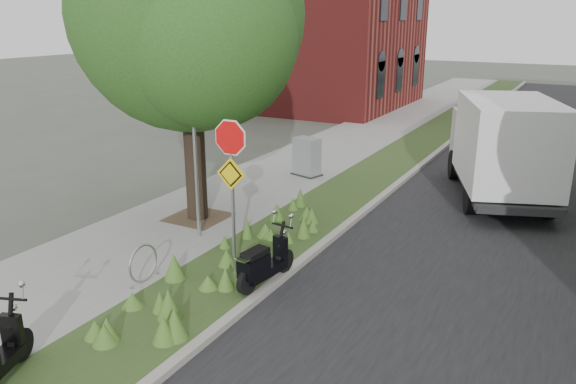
# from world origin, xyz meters

# --- Properties ---
(ground) EXTENTS (120.00, 120.00, 0.00)m
(ground) POSITION_xyz_m (0.00, 0.00, 0.00)
(ground) COLOR #4C5147
(ground) RESTS_ON ground
(sidewalk_near) EXTENTS (3.50, 60.00, 0.12)m
(sidewalk_near) POSITION_xyz_m (-4.25, 10.00, 0.06)
(sidewalk_near) COLOR gray
(sidewalk_near) RESTS_ON ground
(verge) EXTENTS (2.00, 60.00, 0.12)m
(verge) POSITION_xyz_m (-1.50, 10.00, 0.06)
(verge) COLOR #334A1F
(verge) RESTS_ON ground
(kerb_near) EXTENTS (0.20, 60.00, 0.13)m
(kerb_near) POSITION_xyz_m (-0.50, 10.00, 0.07)
(kerb_near) COLOR #9E9991
(kerb_near) RESTS_ON ground
(road) EXTENTS (7.00, 60.00, 0.01)m
(road) POSITION_xyz_m (3.00, 10.00, 0.01)
(road) COLOR black
(road) RESTS_ON ground
(street_tree_main) EXTENTS (6.21, 5.54, 7.66)m
(street_tree_main) POSITION_xyz_m (-4.08, 2.86, 4.80)
(street_tree_main) COLOR black
(street_tree_main) RESTS_ON ground
(bare_post) EXTENTS (0.08, 0.08, 4.00)m
(bare_post) POSITION_xyz_m (-3.20, 1.80, 2.12)
(bare_post) COLOR #A5A8AD
(bare_post) RESTS_ON ground
(bike_hoop) EXTENTS (0.06, 0.78, 0.77)m
(bike_hoop) POSITION_xyz_m (-2.70, -0.60, 0.50)
(bike_hoop) COLOR #A5A8AD
(bike_hoop) RESTS_ON ground
(sign_assembly) EXTENTS (0.94, 0.08, 3.22)m
(sign_assembly) POSITION_xyz_m (-1.40, 0.58, 2.33)
(sign_assembly) COLOR #A5A8AD
(sign_assembly) RESTS_ON ground
(brick_building) EXTENTS (9.40, 10.40, 8.30)m
(brick_building) POSITION_xyz_m (-9.50, 22.00, 4.21)
(brick_building) COLOR maroon
(brick_building) RESTS_ON ground
(scooter_far) EXTENTS (0.47, 1.64, 0.78)m
(scooter_far) POSITION_xyz_m (-0.62, 0.32, 0.50)
(scooter_far) COLOR black
(scooter_far) RESTS_ON ground
(box_truck) EXTENTS (3.84, 5.89, 2.49)m
(box_truck) POSITION_xyz_m (2.38, 8.44, 1.62)
(box_truck) COLOR #262628
(box_truck) RESTS_ON ground
(utility_cabinet) EXTENTS (1.04, 0.83, 1.21)m
(utility_cabinet) POSITION_xyz_m (-3.37, 7.71, 0.70)
(utility_cabinet) COLOR #262628
(utility_cabinet) RESTS_ON ground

